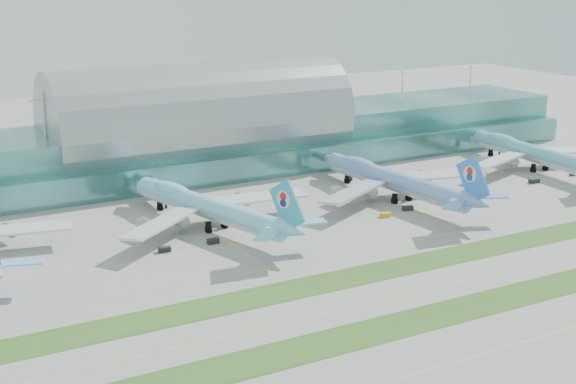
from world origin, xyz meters
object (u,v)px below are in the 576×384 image
terminal (200,135)px  airliner_c (393,179)px  airliner_b (207,206)px  airliner_d (532,152)px

terminal → airliner_c: (43.68, -71.10, -7.11)m
terminal → airliner_b: terminal is taller
airliner_c → airliner_d: size_ratio=1.03×
airliner_b → airliner_c: (70.25, -2.19, 0.16)m
terminal → airliner_b: 74.21m
airliner_b → airliner_d: bearing=-13.6°
airliner_c → airliner_b: bearing=172.3°
terminal → airliner_b: (-26.57, -68.91, -7.27)m
airliner_d → airliner_c: bearing=-171.1°
airliner_d → terminal: bearing=154.7°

